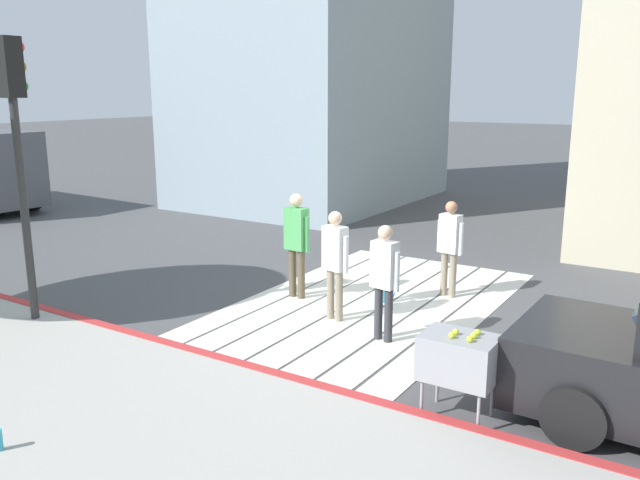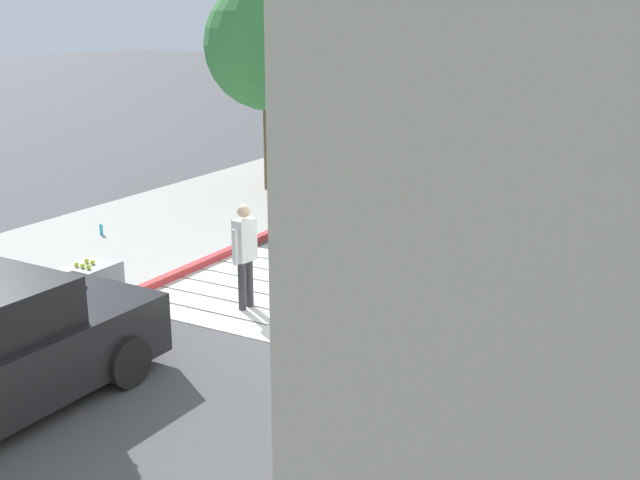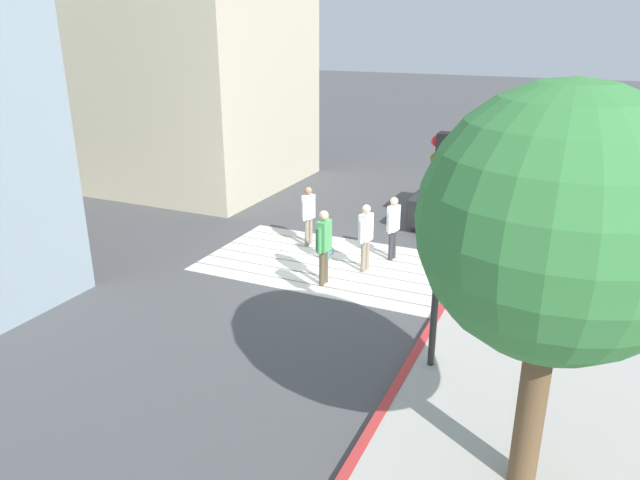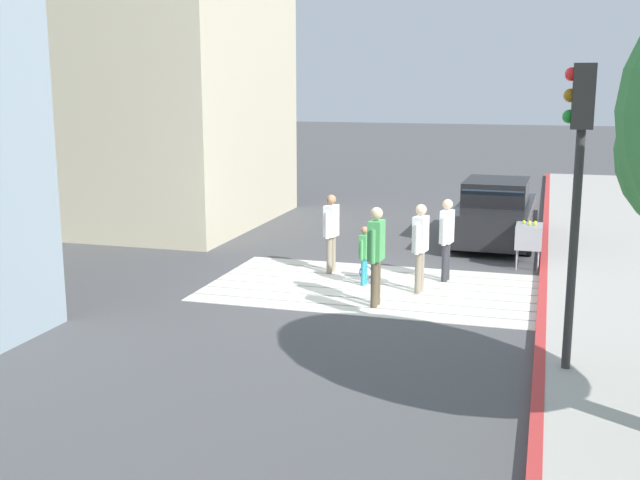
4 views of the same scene
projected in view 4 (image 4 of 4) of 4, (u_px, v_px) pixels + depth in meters
ground_plane at (372, 288)px, 15.41m from camera, size 120.00×120.00×0.00m
crosswalk_stripes at (372, 288)px, 15.41m from camera, size 6.40×3.80×0.01m
curb_painted at (542, 297)px, 14.50m from camera, size 0.16×40.00×0.13m
building_far_south at (123, 40)px, 21.98m from camera, size 8.00×7.03×10.28m
car_parked_near_curb at (495, 213)px, 19.63m from camera, size 2.06×4.34×1.57m
traffic_light_corner at (578, 157)px, 10.22m from camera, size 0.39×0.28×4.24m
tennis_ball_cart at (529, 236)px, 16.95m from camera, size 0.56×0.80×1.02m
pedestrian_adult_lead at (376, 249)px, 13.95m from camera, size 0.26×0.53×1.82m
pedestrian_adult_trailing at (331, 228)px, 16.42m from camera, size 0.27×0.49×1.68m
pedestrian_adult_side at (447, 234)px, 15.73m from camera, size 0.27×0.49×1.69m
pedestrian_teen_behind at (420, 242)px, 14.86m from camera, size 0.28×0.50×1.73m
pedestrian_child_with_racket at (364, 253)px, 15.47m from camera, size 0.28×0.39×1.20m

